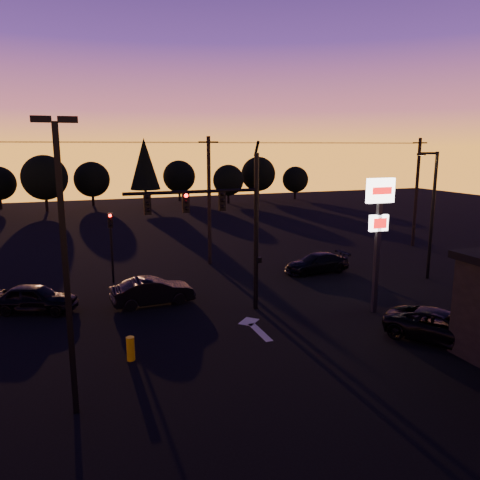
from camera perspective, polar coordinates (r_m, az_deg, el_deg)
The scene contains 22 objects.
ground at distance 20.68m, azimuth 2.24°, elevation -12.35°, with size 120.00×120.00×0.00m, color black.
lane_arrow at distance 22.27m, azimuth 1.79°, elevation -10.54°, with size 1.20×3.10×0.01m.
traffic_signal_mast at distance 22.89m, azimuth -1.71°, elevation 2.87°, with size 6.79×0.52×8.58m.
secondary_signal at distance 29.56m, azimuth -15.44°, elevation 0.32°, with size 0.30×0.31×4.35m.
parking_lot_light at distance 14.80m, azimuth -20.63°, elevation -1.22°, with size 1.25×0.30×9.14m.
pylon_sign at distance 23.99m, azimuth 16.58°, elevation 2.74°, with size 1.50×0.28×6.80m.
streetlight at distance 31.50m, azimuth 22.32°, elevation 3.40°, with size 1.55×0.35×8.00m.
utility_pole_1 at distance 33.03m, azimuth -3.78°, elevation 4.86°, with size 1.40×0.26×9.00m.
utility_pole_2 at distance 41.82m, azimuth 20.71°, elevation 5.51°, with size 1.40×0.26×9.00m.
power_wires at distance 32.82m, azimuth -3.87°, elevation 11.77°, with size 36.00×1.22×0.07m.
bollard at distance 19.38m, azimuth -13.20°, elevation -12.77°, with size 0.32×0.32×0.97m, color #BF9A05.
tree_2 at distance 65.66m, azimuth -22.73°, elevation 7.03°, with size 5.77×5.78×7.26m.
tree_3 at distance 69.71m, azimuth -17.61°, elevation 7.06°, with size 4.95×4.95×6.22m.
tree_4 at distance 67.32m, azimuth -11.56°, elevation 9.08°, with size 4.18×4.18×9.50m.
tree_5 at distance 73.46m, azimuth -7.43°, elevation 7.68°, with size 4.95×4.95×6.22m.
tree_6 at distance 69.34m, azimuth -1.43°, elevation 7.30°, with size 4.54×4.54×5.71m.
tree_7 at distance 74.21m, azimuth 2.25°, elevation 8.04°, with size 5.36×5.36×6.74m.
tree_8 at distance 75.87m, azimuth 6.76°, elevation 7.33°, with size 4.12×4.12×5.19m.
car_left at distance 26.14m, azimuth -23.73°, elevation -6.53°, with size 1.70×4.22×1.44m, color black.
car_mid at distance 25.52m, azimuth -10.58°, elevation -6.16°, with size 1.52×4.35×1.43m, color black.
car_right at distance 31.72m, azimuth 9.34°, elevation -2.79°, with size 1.80×4.43×1.29m, color black.
suv_parked at distance 22.28m, azimuth 23.48°, elevation -9.68°, with size 2.22×4.83×1.34m, color black.
Camera 1 is at (-7.28, -17.49, 8.30)m, focal length 35.00 mm.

